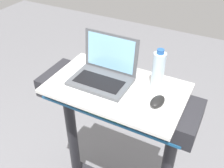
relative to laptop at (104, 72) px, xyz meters
name	(u,v)px	position (x,y,z in m)	size (l,w,h in m)	color
desk_board	(116,88)	(0.09, -0.03, -0.06)	(0.73, 0.44, 0.02)	white
laptop	(104,72)	(0.00, 0.00, 0.00)	(0.32, 0.24, 0.23)	#515459
computer_mouse	(158,101)	(0.33, -0.06, -0.03)	(0.06, 0.10, 0.03)	black
water_bottle	(158,70)	(0.28, 0.07, 0.06)	(0.06, 0.06, 0.22)	silver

